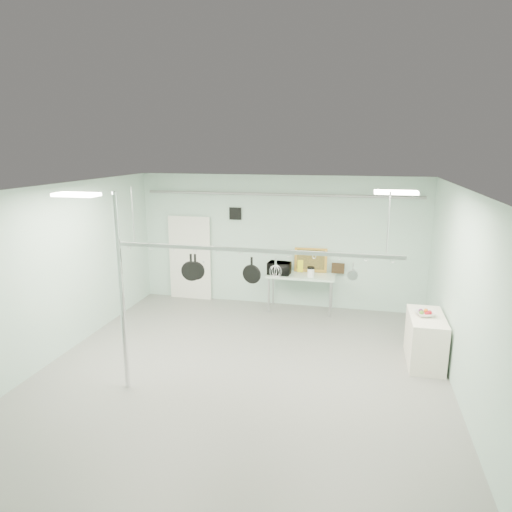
% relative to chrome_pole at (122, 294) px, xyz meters
% --- Properties ---
extents(floor, '(8.00, 8.00, 0.00)m').
position_rel_chrome_pole_xyz_m(floor, '(1.70, 0.60, -1.60)').
color(floor, gray).
rests_on(floor, ground).
extents(ceiling, '(7.00, 8.00, 0.02)m').
position_rel_chrome_pole_xyz_m(ceiling, '(1.70, 0.60, 1.59)').
color(ceiling, silver).
rests_on(ceiling, back_wall).
extents(back_wall, '(7.00, 0.02, 3.20)m').
position_rel_chrome_pole_xyz_m(back_wall, '(1.70, 4.59, 0.00)').
color(back_wall, '#A3C4B8').
rests_on(back_wall, floor).
extents(right_wall, '(0.02, 8.00, 3.20)m').
position_rel_chrome_pole_xyz_m(right_wall, '(5.19, 0.60, 0.00)').
color(right_wall, '#A3C4B8').
rests_on(right_wall, floor).
extents(door, '(1.10, 0.10, 2.20)m').
position_rel_chrome_pole_xyz_m(door, '(-0.60, 4.54, -0.55)').
color(door, silver).
rests_on(door, floor).
extents(wall_vent, '(0.30, 0.04, 0.30)m').
position_rel_chrome_pole_xyz_m(wall_vent, '(0.60, 4.57, 0.65)').
color(wall_vent, black).
rests_on(wall_vent, back_wall).
extents(conduit_pipe, '(6.60, 0.07, 0.07)m').
position_rel_chrome_pole_xyz_m(conduit_pipe, '(1.70, 4.50, 1.15)').
color(conduit_pipe, gray).
rests_on(conduit_pipe, back_wall).
extents(chrome_pole, '(0.08, 0.08, 3.20)m').
position_rel_chrome_pole_xyz_m(chrome_pole, '(0.00, 0.00, 0.00)').
color(chrome_pole, silver).
rests_on(chrome_pole, floor).
extents(prep_table, '(1.60, 0.70, 0.91)m').
position_rel_chrome_pole_xyz_m(prep_table, '(2.30, 4.20, -0.77)').
color(prep_table, silver).
rests_on(prep_table, floor).
extents(side_cabinet, '(0.60, 1.20, 0.90)m').
position_rel_chrome_pole_xyz_m(side_cabinet, '(4.85, 2.00, -1.15)').
color(side_cabinet, white).
rests_on(side_cabinet, floor).
extents(pot_rack, '(4.80, 0.06, 1.00)m').
position_rel_chrome_pole_xyz_m(pot_rack, '(1.90, 0.90, 0.63)').
color(pot_rack, '#B7B7BC').
rests_on(pot_rack, ceiling).
extents(light_panel_left, '(0.65, 0.30, 0.05)m').
position_rel_chrome_pole_xyz_m(light_panel_left, '(-0.50, -0.20, 1.56)').
color(light_panel_left, white).
rests_on(light_panel_left, ceiling).
extents(light_panel_right, '(0.65, 0.30, 0.05)m').
position_rel_chrome_pole_xyz_m(light_panel_right, '(4.10, 1.20, 1.56)').
color(light_panel_right, white).
rests_on(light_panel_right, ceiling).
extents(microwave, '(0.55, 0.39, 0.29)m').
position_rel_chrome_pole_xyz_m(microwave, '(1.79, 4.13, -0.55)').
color(microwave, black).
rests_on(microwave, prep_table).
extents(coffee_canister, '(0.21, 0.21, 0.19)m').
position_rel_chrome_pole_xyz_m(coffee_canister, '(2.54, 4.07, -0.60)').
color(coffee_canister, white).
rests_on(coffee_canister, prep_table).
extents(painting_large, '(0.78, 0.16, 0.58)m').
position_rel_chrome_pole_xyz_m(painting_large, '(2.49, 4.50, -0.41)').
color(painting_large, gold).
rests_on(painting_large, prep_table).
extents(painting_small, '(0.31, 0.11, 0.25)m').
position_rel_chrome_pole_xyz_m(painting_small, '(3.14, 4.50, -0.57)').
color(painting_small, black).
rests_on(painting_small, prep_table).
extents(fruit_bowl, '(0.42, 0.42, 0.08)m').
position_rel_chrome_pole_xyz_m(fruit_bowl, '(4.80, 2.00, -0.66)').
color(fruit_bowl, silver).
rests_on(fruit_bowl, side_cabinet).
extents(skillet_left, '(0.35, 0.10, 0.46)m').
position_rel_chrome_pole_xyz_m(skillet_left, '(0.82, 0.90, 0.26)').
color(skillet_left, black).
rests_on(skillet_left, pot_rack).
extents(skillet_mid, '(0.32, 0.07, 0.44)m').
position_rel_chrome_pole_xyz_m(skillet_mid, '(0.90, 0.90, 0.26)').
color(skillet_mid, black).
rests_on(skillet_mid, pot_rack).
extents(skillet_right, '(0.33, 0.11, 0.43)m').
position_rel_chrome_pole_xyz_m(skillet_right, '(1.88, 0.90, 0.27)').
color(skillet_right, black).
rests_on(skillet_right, pot_rack).
extents(whisk, '(0.22, 0.22, 0.36)m').
position_rel_chrome_pole_xyz_m(whisk, '(2.28, 0.90, 0.30)').
color(whisk, '#B5B6BA').
rests_on(whisk, pot_rack).
extents(grater, '(0.09, 0.05, 0.22)m').
position_rel_chrome_pole_xyz_m(grater, '(2.68, 0.90, 0.38)').
color(grater, gold).
rests_on(grater, pot_rack).
extents(saucepan, '(0.17, 0.10, 0.27)m').
position_rel_chrome_pole_xyz_m(saucepan, '(3.51, 0.90, 0.35)').
color(saucepan, silver).
rests_on(saucepan, pot_rack).
extents(fruit_cluster, '(0.24, 0.24, 0.09)m').
position_rel_chrome_pole_xyz_m(fruit_cluster, '(4.80, 2.00, -0.62)').
color(fruit_cluster, '#AD0F1C').
rests_on(fruit_cluster, fruit_bowl).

